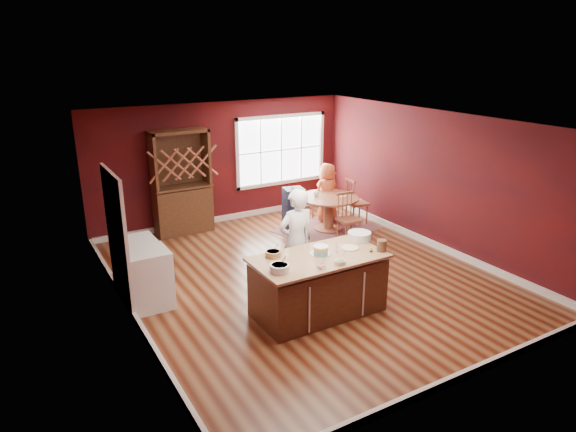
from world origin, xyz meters
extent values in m
plane|color=brown|center=(0.00, 0.00, 0.00)|extent=(7.00, 7.00, 0.00)
plane|color=white|center=(0.00, 0.00, 2.70)|extent=(7.00, 7.00, 0.00)
plane|color=black|center=(0.00, 3.50, 1.35)|extent=(6.00, 0.00, 6.00)
plane|color=black|center=(0.00, -3.50, 1.35)|extent=(6.00, 0.00, 6.00)
plane|color=black|center=(-3.00, 0.00, 1.35)|extent=(0.00, 7.00, 7.00)
plane|color=black|center=(3.00, 0.00, 1.35)|extent=(0.00, 7.00, 7.00)
cube|color=#441F13|center=(-0.50, -1.19, 0.41)|extent=(1.89, 0.95, 0.83)
cube|color=tan|center=(-0.50, -1.19, 0.90)|extent=(1.97, 1.03, 0.04)
cylinder|color=brown|center=(1.72, 1.75, 0.02)|extent=(0.60, 0.60, 0.04)
cylinder|color=brown|center=(1.72, 1.75, 0.35)|extent=(0.21, 0.21, 0.67)
cylinder|color=brown|center=(1.72, 1.75, 0.73)|extent=(1.28, 1.28, 0.04)
imported|color=white|center=(-0.42, -0.42, 0.88)|extent=(0.64, 0.42, 1.75)
cylinder|color=silver|center=(-1.26, -1.37, 0.97)|extent=(0.27, 0.27, 0.10)
cylinder|color=#B08840|center=(-1.09, -0.86, 0.96)|extent=(0.23, 0.23, 0.09)
cylinder|color=white|center=(-0.71, -1.56, 0.95)|extent=(0.14, 0.14, 0.05)
cylinder|color=beige|center=(-0.40, -1.58, 0.95)|extent=(0.16, 0.16, 0.06)
cylinder|color=white|center=(-0.16, -1.20, 1.00)|extent=(0.08, 0.08, 0.16)
cylinder|color=beige|center=(0.08, -1.18, 0.93)|extent=(0.27, 0.27, 0.02)
cylinder|color=white|center=(0.43, -0.95, 0.98)|extent=(0.37, 0.37, 0.13)
cylinder|color=brown|center=(0.43, -1.50, 1.01)|extent=(0.15, 0.15, 0.18)
cube|color=brown|center=(1.72, 1.75, 0.01)|extent=(2.31, 1.97, 0.01)
imported|color=#D76132|center=(2.02, 2.28, 0.67)|extent=(0.68, 0.47, 1.35)
cylinder|color=beige|center=(1.99, 1.65, 0.76)|extent=(0.18, 0.18, 0.01)
imported|color=white|center=(1.51, 1.94, 0.80)|extent=(0.14, 0.14, 0.09)
cube|color=black|center=(-1.06, 3.22, 1.11)|extent=(1.21, 0.50, 2.21)
cube|color=white|center=(-2.64, 0.28, 0.46)|extent=(0.64, 0.62, 0.92)
cube|color=white|center=(-2.64, 0.92, 0.45)|extent=(0.62, 0.60, 0.90)
camera|label=1|loc=(-4.38, -6.96, 3.88)|focal=32.00mm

